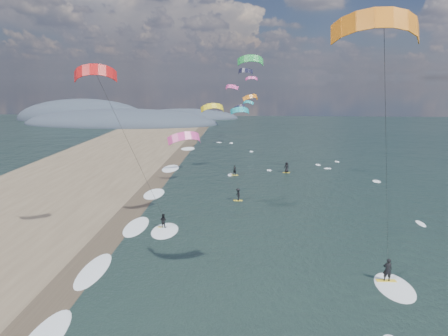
{
  "coord_description": "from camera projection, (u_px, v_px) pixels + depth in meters",
  "views": [
    {
      "loc": [
        0.85,
        -20.04,
        14.76
      ],
      "look_at": [
        -1.0,
        12.0,
        7.0
      ],
      "focal_mm": 30.0,
      "sensor_mm": 36.0,
      "label": 1
    }
  ],
  "objects": [
    {
      "name": "wet_sand_strip",
      "position": [
        100.0,
        248.0,
        33.34
      ],
      "size": [
        3.0,
        240.0,
        0.0
      ],
      "primitive_type": "cube",
      "color": "#382D23",
      "rests_on": "ground"
    },
    {
      "name": "far_kitesurfers",
      "position": [
        258.0,
        178.0,
        53.31
      ],
      "size": [
        9.32,
        15.33,
        1.73
      ],
      "color": "yellow",
      "rests_on": "ground"
    },
    {
      "name": "ground",
      "position": [
        229.0,
        325.0,
        22.97
      ],
      "size": [
        260.0,
        260.0,
        0.0
      ],
      "primitive_type": "plane",
      "color": "black",
      "rests_on": "ground"
    },
    {
      "name": "bg_kite_field",
      "position": [
        241.0,
        94.0,
        74.32
      ],
      "size": [
        11.17,
        78.5,
        10.17
      ],
      "color": "teal",
      "rests_on": "ground"
    },
    {
      "name": "coastal_hills",
      "position": [
        114.0,
        121.0,
        130.15
      ],
      "size": [
        80.0,
        41.0,
        15.0
      ],
      "color": "#3D4756",
      "rests_on": "ground"
    },
    {
      "name": "kitesurfer_near_b",
      "position": [
        123.0,
        134.0,
        31.58
      ],
      "size": [
        6.81,
        8.46,
        16.26
      ],
      "color": "yellow",
      "rests_on": "ground"
    },
    {
      "name": "shoreline_surf",
      "position": [
        129.0,
        227.0,
        37.88
      ],
      "size": [
        2.4,
        79.4,
        0.11
      ],
      "color": "white",
      "rests_on": "ground"
    },
    {
      "name": "kitesurfer_near_a",
      "position": [
        386.0,
        86.0,
        19.84
      ],
      "size": [
        7.84,
        8.43,
        18.49
      ],
      "color": "yellow",
      "rests_on": "ground"
    }
  ]
}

